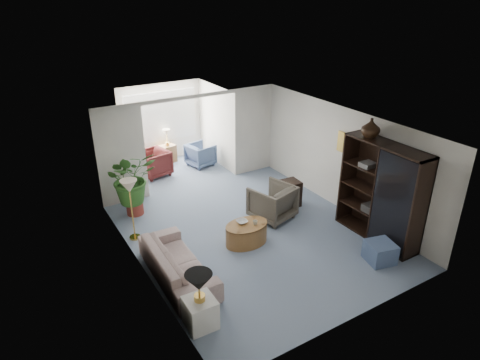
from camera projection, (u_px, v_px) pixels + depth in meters
floor at (254, 235)px, 9.34m from camera, size 6.00×6.00×0.00m
sunroom_floor at (179, 171)px, 12.52m from camera, size 2.60×2.60×0.00m
back_pier_left at (122, 156)px, 10.25m from camera, size 1.20×0.12×2.50m
back_pier_right at (253, 130)px, 12.04m from camera, size 1.20×0.12×2.50m
back_header at (190, 97)px, 10.64m from camera, size 2.60×0.12×0.10m
window_pane at (161, 116)px, 12.77m from camera, size 2.20×0.02×1.50m
window_blinds at (162, 117)px, 12.75m from camera, size 2.20×0.02×1.50m
framed_picture at (347, 144)px, 9.71m from camera, size 0.04×0.50×0.40m
sofa at (178, 263)px, 7.88m from camera, size 0.90×2.17×0.63m
end_table at (200, 313)px, 6.77m from camera, size 0.48×0.48×0.52m
table_lamp at (199, 282)px, 6.51m from camera, size 0.44×0.44×0.30m
floor_lamp at (129, 186)px, 8.71m from camera, size 0.36×0.36×0.28m
coffee_table at (246, 234)px, 8.98m from camera, size 0.96×0.96×0.45m
coffee_bowl at (242, 222)px, 8.92m from camera, size 0.24×0.24×0.06m
coffee_cup at (255, 223)px, 8.86m from camera, size 0.10×0.10×0.09m
wingback_chair at (272, 202)px, 9.87m from camera, size 1.09×1.11×0.83m
side_table_dark at (288, 194)px, 10.47m from camera, size 0.57×0.47×0.65m
entertainment_cabinet at (381, 192)px, 8.85m from camera, size 0.51×1.93×2.15m
cabinet_urn at (371, 128)px, 8.70m from camera, size 0.38×0.38×0.40m
ottoman at (380, 252)px, 8.39m from camera, size 0.62×0.62×0.41m
plant_pot at (135, 208)px, 10.15m from camera, size 0.40×0.40×0.32m
house_plant at (131, 178)px, 9.81m from camera, size 1.14×0.99×1.27m
sunroom_chair_blue at (201, 155)px, 12.82m from camera, size 0.88×0.86×0.68m
sunroom_chair_maroon at (153, 163)px, 12.10m from camera, size 0.98×0.96×0.75m
sunroom_table at (168, 154)px, 13.07m from camera, size 0.51×0.43×0.54m
shelf_clutter at (378, 198)px, 8.89m from camera, size 0.30×1.21×1.06m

